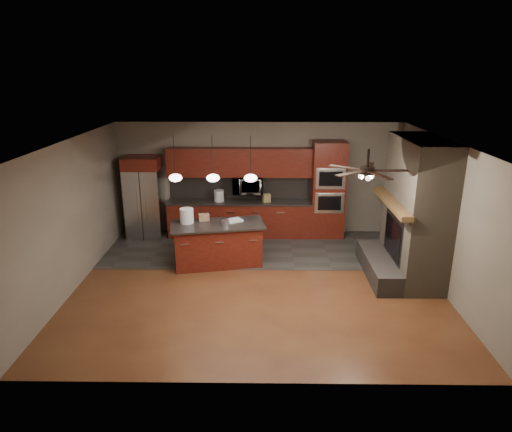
{
  "coord_description": "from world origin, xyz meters",
  "views": [
    {
      "loc": [
        0.08,
        -8.14,
        4.06
      ],
      "look_at": [
        -0.04,
        0.6,
        1.2
      ],
      "focal_mm": 32.0,
      "sensor_mm": 36.0,
      "label": 1
    }
  ],
  "objects_px": {
    "white_bucket": "(187,216)",
    "paint_tray": "(233,220)",
    "counter_bucket": "(219,196)",
    "cardboard_box": "(204,217)",
    "microwave": "(248,185)",
    "counter_box": "(266,198)",
    "refrigerator": "(144,197)",
    "paint_can": "(225,223)",
    "oven_tower": "(328,190)",
    "kitchen_island": "(218,244)"
  },
  "relations": [
    {
      "from": "white_bucket",
      "to": "paint_tray",
      "type": "height_order",
      "value": "white_bucket"
    },
    {
      "from": "oven_tower",
      "to": "white_bucket",
      "type": "height_order",
      "value": "oven_tower"
    },
    {
      "from": "microwave",
      "to": "counter_box",
      "type": "xyz_separation_m",
      "value": [
        0.46,
        -0.1,
        -0.3
      ]
    },
    {
      "from": "refrigerator",
      "to": "white_bucket",
      "type": "xyz_separation_m",
      "value": [
        1.31,
        -1.65,
        0.07
      ]
    },
    {
      "from": "counter_bucket",
      "to": "counter_box",
      "type": "xyz_separation_m",
      "value": [
        1.17,
        -0.05,
        -0.04
      ]
    },
    {
      "from": "microwave",
      "to": "refrigerator",
      "type": "distance_m",
      "value": 2.56
    },
    {
      "from": "microwave",
      "to": "cardboard_box",
      "type": "bearing_deg",
      "value": -119.01
    },
    {
      "from": "cardboard_box",
      "to": "counter_box",
      "type": "bearing_deg",
      "value": 33.74
    },
    {
      "from": "kitchen_island",
      "to": "cardboard_box",
      "type": "relative_size",
      "value": 9.37
    },
    {
      "from": "paint_can",
      "to": "oven_tower",
      "type": "bearing_deg",
      "value": 38.04
    },
    {
      "from": "cardboard_box",
      "to": "counter_bucket",
      "type": "distance_m",
      "value": 1.58
    },
    {
      "from": "oven_tower",
      "to": "cardboard_box",
      "type": "bearing_deg",
      "value": -151.52
    },
    {
      "from": "oven_tower",
      "to": "counter_box",
      "type": "relative_size",
      "value": 11.75
    },
    {
      "from": "refrigerator",
      "to": "paint_tray",
      "type": "xyz_separation_m",
      "value": [
        2.28,
        -1.54,
        -0.07
      ]
    },
    {
      "from": "kitchen_island",
      "to": "white_bucket",
      "type": "height_order",
      "value": "white_bucket"
    },
    {
      "from": "counter_bucket",
      "to": "counter_box",
      "type": "relative_size",
      "value": 1.36
    },
    {
      "from": "oven_tower",
      "to": "paint_can",
      "type": "xyz_separation_m",
      "value": [
        -2.39,
        -1.87,
        -0.22
      ]
    },
    {
      "from": "white_bucket",
      "to": "cardboard_box",
      "type": "bearing_deg",
      "value": 26.47
    },
    {
      "from": "cardboard_box",
      "to": "counter_box",
      "type": "distance_m",
      "value": 2.03
    },
    {
      "from": "oven_tower",
      "to": "paint_tray",
      "type": "bearing_deg",
      "value": -144.25
    },
    {
      "from": "refrigerator",
      "to": "microwave",
      "type": "bearing_deg",
      "value": 2.95
    },
    {
      "from": "kitchen_island",
      "to": "counter_bucket",
      "type": "relative_size",
      "value": 7.54
    },
    {
      "from": "refrigerator",
      "to": "paint_tray",
      "type": "bearing_deg",
      "value": -33.97
    },
    {
      "from": "paint_tray",
      "to": "oven_tower",
      "type": "bearing_deg",
      "value": 4.99
    },
    {
      "from": "paint_can",
      "to": "refrigerator",
      "type": "bearing_deg",
      "value": 139.94
    },
    {
      "from": "paint_can",
      "to": "counter_box",
      "type": "distance_m",
      "value": 2.02
    },
    {
      "from": "cardboard_box",
      "to": "paint_tray",
      "type": "bearing_deg",
      "value": -19.25
    },
    {
      "from": "refrigerator",
      "to": "kitchen_island",
      "type": "distance_m",
      "value": 2.66
    },
    {
      "from": "kitchen_island",
      "to": "oven_tower",
      "type": "bearing_deg",
      "value": 24.29
    },
    {
      "from": "oven_tower",
      "to": "microwave",
      "type": "relative_size",
      "value": 3.25
    },
    {
      "from": "white_bucket",
      "to": "microwave",
      "type": "bearing_deg",
      "value": 55.31
    },
    {
      "from": "microwave",
      "to": "paint_can",
      "type": "distance_m",
      "value": 1.99
    },
    {
      "from": "oven_tower",
      "to": "refrigerator",
      "type": "relative_size",
      "value": 1.18
    },
    {
      "from": "white_bucket",
      "to": "cardboard_box",
      "type": "distance_m",
      "value": 0.39
    },
    {
      "from": "microwave",
      "to": "cardboard_box",
      "type": "xyz_separation_m",
      "value": [
        -0.9,
        -1.61,
        -0.31
      ]
    },
    {
      "from": "white_bucket",
      "to": "cardboard_box",
      "type": "xyz_separation_m",
      "value": [
        0.34,
        0.17,
        -0.09
      ]
    },
    {
      "from": "white_bucket",
      "to": "counter_bucket",
      "type": "bearing_deg",
      "value": 73.22
    },
    {
      "from": "oven_tower",
      "to": "refrigerator",
      "type": "height_order",
      "value": "oven_tower"
    },
    {
      "from": "microwave",
      "to": "counter_bucket",
      "type": "relative_size",
      "value": 2.65
    },
    {
      "from": "white_bucket",
      "to": "refrigerator",
      "type": "bearing_deg",
      "value": 128.4
    },
    {
      "from": "kitchen_island",
      "to": "counter_box",
      "type": "xyz_separation_m",
      "value": [
        1.05,
        1.74,
        0.54
      ]
    },
    {
      "from": "microwave",
      "to": "cardboard_box",
      "type": "relative_size",
      "value": 3.29
    },
    {
      "from": "paint_can",
      "to": "cardboard_box",
      "type": "relative_size",
      "value": 0.76
    },
    {
      "from": "oven_tower",
      "to": "cardboard_box",
      "type": "height_order",
      "value": "oven_tower"
    },
    {
      "from": "white_bucket",
      "to": "paint_can",
      "type": "height_order",
      "value": "white_bucket"
    },
    {
      "from": "refrigerator",
      "to": "counter_box",
      "type": "bearing_deg",
      "value": 0.6
    },
    {
      "from": "white_bucket",
      "to": "cardboard_box",
      "type": "relative_size",
      "value": 1.41
    },
    {
      "from": "paint_can",
      "to": "counter_box",
      "type": "relative_size",
      "value": 0.83
    },
    {
      "from": "paint_tray",
      "to": "cardboard_box",
      "type": "bearing_deg",
      "value": 144.39
    },
    {
      "from": "paint_tray",
      "to": "counter_bucket",
      "type": "relative_size",
      "value": 1.32
    }
  ]
}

